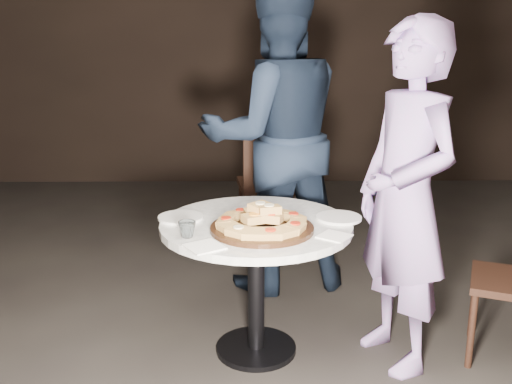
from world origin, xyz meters
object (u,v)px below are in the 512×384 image
table (256,247)px  chair_far (273,179)px  water_glass (187,229)px  focaccia_pile (262,220)px  diner_teal (405,199)px  diner_navy (275,138)px  serving_board (262,228)px

table → chair_far: (0.13, 1.32, 0.00)m
water_glass → chair_far: size_ratio=0.08×
focaccia_pile → diner_teal: diner_teal is taller
focaccia_pile → water_glass: size_ratio=5.38×
water_glass → diner_navy: bearing=67.5°
table → focaccia_pile: bearing=-78.2°
focaccia_pile → water_glass: 0.33m
water_glass → diner_teal: bearing=7.9°
focaccia_pile → diner_navy: (0.09, 0.92, 0.20)m
chair_far → diner_teal: bearing=103.8°
chair_far → diner_navy: bearing=81.5°
water_glass → diner_teal: (0.96, 0.13, 0.09)m
serving_board → chair_far: bearing=85.7°
table → diner_teal: diner_teal is taller
focaccia_pile → diner_teal: size_ratio=0.26×
focaccia_pile → diner_teal: 0.65m
water_glass → diner_teal: 0.97m
table → diner_teal: (0.66, -0.07, 0.25)m
chair_far → focaccia_pile: bearing=78.6°
serving_board → focaccia_pile: size_ratio=1.13×
focaccia_pile → diner_teal: (0.64, 0.05, 0.08)m
table → water_glass: size_ratio=14.04×
table → focaccia_pile: size_ratio=2.61×
water_glass → diner_navy: 1.11m
serving_board → diner_teal: size_ratio=0.29×
table → diner_navy: size_ratio=0.57×
chair_far → diner_teal: diner_teal is taller
table → water_glass: 0.39m
table → diner_teal: 0.71m
diner_navy → diner_teal: size_ratio=1.16×
water_glass → diner_navy: diner_navy is taller
focaccia_pile → chair_far: size_ratio=0.43×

